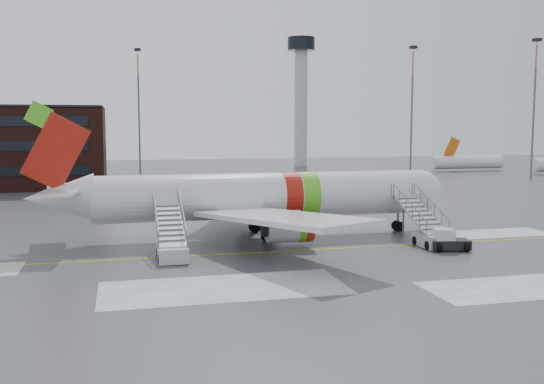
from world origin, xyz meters
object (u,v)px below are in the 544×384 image
object	(u,v)px
airliner	(255,197)
airstair_fwd	(428,232)
airstair_aft	(171,243)
pushback_tug	(447,241)

from	to	relation	value
airliner	airstair_fwd	world-z (taller)	airliner
airstair_aft	pushback_tug	distance (m)	20.38
airstair_fwd	airliner	bearing A→B (deg)	152.09
airstair_fwd	pushback_tug	xyz separation A→B (m)	(0.47, -2.12, -0.34)
airstair_aft	airliner	bearing A→B (deg)	41.20
airstair_aft	pushback_tug	world-z (taller)	airstair_aft
airliner	airstair_fwd	xyz separation A→B (m)	(12.34, -6.54, -2.35)
airliner	airstair_fwd	bearing A→B (deg)	-27.91
airstair_fwd	airstair_aft	xyz separation A→B (m)	(-19.80, 0.00, 0.00)
airliner	pushback_tug	world-z (taller)	airliner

